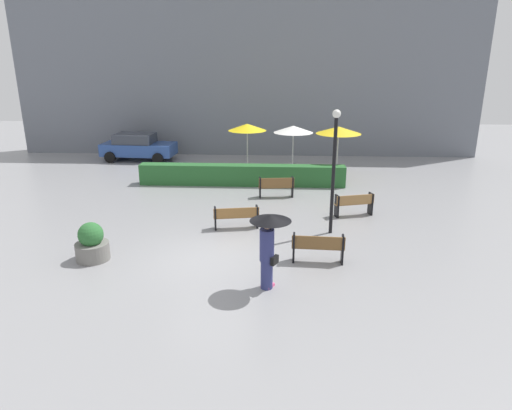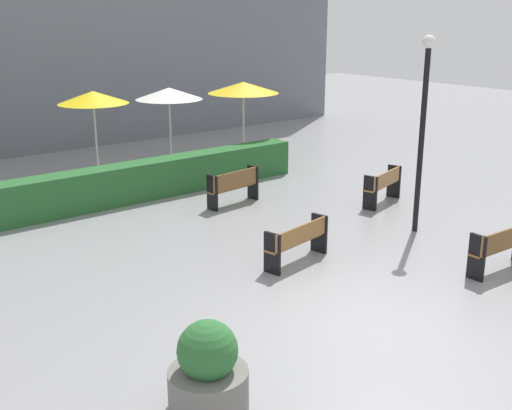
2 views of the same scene
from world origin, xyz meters
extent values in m
plane|color=gray|center=(0.00, 0.00, 0.00)|extent=(60.00, 60.00, 0.00)
cube|color=brown|center=(2.00, 6.53, 0.43)|extent=(1.55, 0.43, 0.04)
cube|color=brown|center=(2.02, 6.39, 0.67)|extent=(1.53, 0.22, 0.43)
cube|color=black|center=(1.30, 6.43, 0.44)|extent=(0.10, 0.35, 0.88)
cube|color=black|center=(2.70, 6.59, 0.44)|extent=(0.10, 0.35, 0.88)
cube|color=olive|center=(0.62, 2.63, 0.43)|extent=(1.63, 0.55, 0.04)
cube|color=olive|center=(0.65, 2.48, 0.62)|extent=(1.59, 0.32, 0.35)
cube|color=black|center=(-0.11, 2.48, 0.40)|extent=(0.12, 0.37, 0.80)
cube|color=black|center=(1.35, 2.74, 0.40)|extent=(0.12, 0.37, 0.80)
cube|color=brown|center=(3.31, -0.07, 0.46)|extent=(1.56, 0.32, 0.04)
cube|color=brown|center=(3.31, -0.21, 0.67)|extent=(1.55, 0.12, 0.39)
cube|color=black|center=(2.60, -0.06, 0.43)|extent=(0.08, 0.34, 0.87)
cube|color=#9E7242|center=(5.00, 4.22, 0.48)|extent=(1.53, 0.65, 0.04)
cube|color=#9E7242|center=(5.04, 4.08, 0.68)|extent=(1.47, 0.44, 0.36)
cube|color=black|center=(4.33, 4.02, 0.43)|extent=(0.15, 0.36, 0.86)
cube|color=black|center=(5.67, 4.39, 0.43)|extent=(0.15, 0.36, 0.86)
cylinder|color=slate|center=(-3.45, -0.28, 0.27)|extent=(1.00, 1.00, 0.53)
sphere|color=#2D6B33|center=(-3.45, -0.28, 0.81)|extent=(0.75, 0.75, 0.75)
cylinder|color=black|center=(3.94, 2.34, 1.99)|extent=(0.12, 0.12, 3.98)
sphere|color=white|center=(3.94, 2.34, 4.10)|extent=(0.28, 0.28, 0.28)
cylinder|color=silver|center=(0.43, 10.94, 1.19)|extent=(0.06, 0.06, 2.39)
cone|color=yellow|center=(0.43, 10.94, 2.39)|extent=(1.98, 1.98, 0.35)
cylinder|color=silver|center=(2.80, 10.77, 1.16)|extent=(0.06, 0.06, 2.33)
cone|color=white|center=(2.80, 10.77, 2.33)|extent=(2.02, 2.02, 0.35)
cylinder|color=silver|center=(4.99, 9.95, 1.21)|extent=(0.06, 0.06, 2.42)
cone|color=yellow|center=(4.99, 9.95, 2.42)|extent=(2.22, 2.22, 0.35)
cube|color=#28602D|center=(0.35, 8.40, 0.49)|extent=(9.74, 0.70, 0.98)
cube|color=slate|center=(0.00, 16.00, 4.56)|extent=(28.00, 1.20, 9.13)
camera|label=1|loc=(2.14, -12.68, 5.85)|focal=32.15mm
camera|label=2|loc=(-7.26, -5.96, 4.71)|focal=44.79mm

